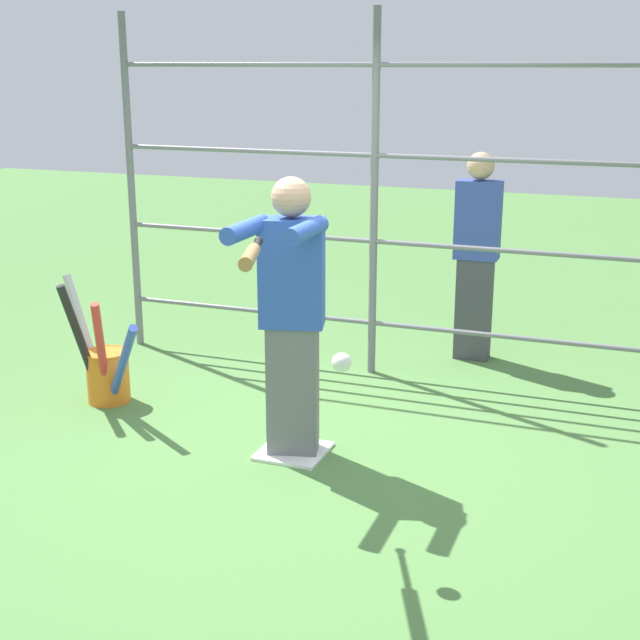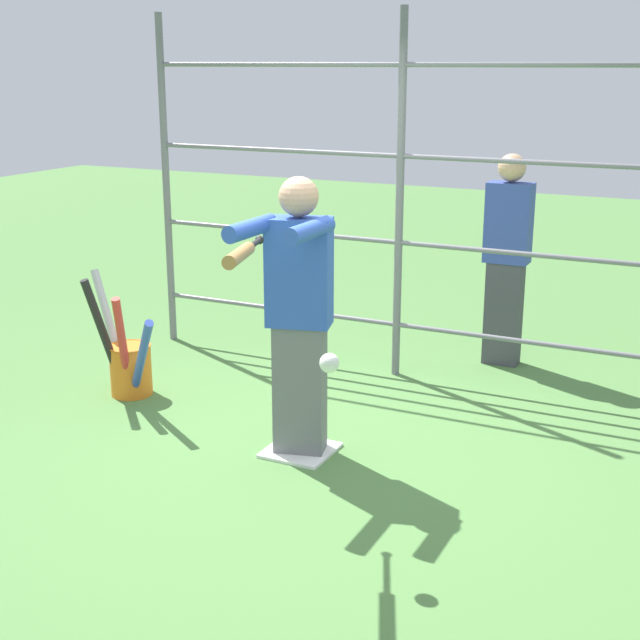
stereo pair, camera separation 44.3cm
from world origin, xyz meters
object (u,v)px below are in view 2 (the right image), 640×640
Objects in this scene: baseball_bat_swinging at (242,253)px; bystander_behind_fence at (507,257)px; batter at (298,310)px; softball_in_flight at (329,363)px; bat_bucket at (128,362)px.

bystander_behind_fence is (-0.49, -3.15, -0.58)m from baseball_bat_swinging.
batter is 1.02× the size of bystander_behind_fence.
bystander_behind_fence is (-0.05, -3.10, -0.08)m from softball_in_flight.
softball_in_flight is 2.57m from bat_bucket.
bat_bucket is (1.56, -0.34, -0.67)m from batter.
softball_in_flight is 3.10m from bystander_behind_fence.
batter is at bearing 167.72° from bat_bucket.
softball_in_flight is 0.10× the size of bat_bucket.
bystander_behind_fence is at bearing -106.44° from batter.
bat_bucket is 0.56× the size of bystander_behind_fence.
bystander_behind_fence reaches higher than softball_in_flight.
batter is 2.11× the size of baseball_bat_swinging.
softball_in_flight is (-0.44, -0.05, -0.50)m from baseball_bat_swinging.
baseball_bat_swinging reaches higher than softball_in_flight.
batter is at bearing -79.08° from baseball_bat_swinging.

